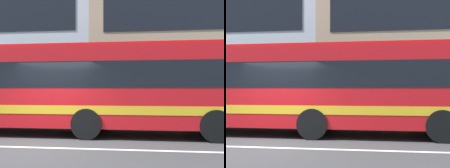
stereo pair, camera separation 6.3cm
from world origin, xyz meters
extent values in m
plane|color=#3B3A3B|center=(0.00, 0.00, 0.00)|extent=(160.00, 160.00, 0.00)
cube|color=silver|center=(0.00, 0.00, 0.00)|extent=(60.00, 0.16, 0.01)
cube|color=#225C26|center=(2.09, 6.40, 0.39)|extent=(23.45, 1.10, 0.78)
cube|color=red|center=(0.38, 2.52, 1.69)|extent=(11.43, 2.58, 2.69)
cube|color=black|center=(0.38, 2.52, 2.10)|extent=(10.74, 2.59, 0.86)
cube|color=gold|center=(0.38, 2.52, 0.95)|extent=(11.20, 2.60, 0.28)
cube|color=red|center=(0.38, 2.52, 3.10)|extent=(10.97, 2.17, 0.12)
cylinder|color=black|center=(1.07, 1.36, 0.50)|extent=(1.00, 0.29, 1.00)
cylinder|color=black|center=(1.09, 3.67, 0.50)|extent=(1.00, 0.29, 1.00)
cylinder|color=black|center=(5.08, 1.34, 0.50)|extent=(1.00, 0.29, 1.00)
cylinder|color=black|center=(5.09, 3.65, 0.50)|extent=(1.00, 0.29, 1.00)
camera|label=1|loc=(2.96, -7.35, 1.62)|focal=44.18mm
camera|label=2|loc=(3.03, -7.34, 1.62)|focal=44.18mm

